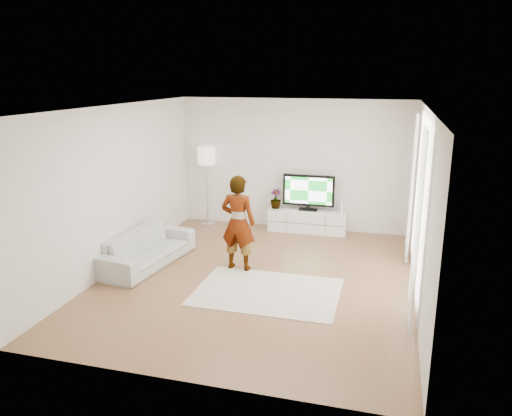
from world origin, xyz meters
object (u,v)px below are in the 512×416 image
(rug, at_px, (267,292))
(floor_lamp, at_px, (206,159))
(player, at_px, (238,223))
(sofa, at_px, (147,248))
(media_console, at_px, (308,221))
(television, at_px, (309,191))

(rug, bearing_deg, floor_lamp, 124.28)
(player, bearing_deg, sofa, 11.56)
(rug, bearing_deg, media_console, 88.46)
(sofa, bearing_deg, television, -34.70)
(television, relative_size, player, 0.66)
(television, distance_m, floor_lamp, 2.34)
(sofa, relative_size, floor_lamp, 1.17)
(television, distance_m, rug, 3.39)
(floor_lamp, bearing_deg, media_console, 1.65)
(player, bearing_deg, media_console, -104.13)
(media_console, height_order, sofa, sofa)
(sofa, xyz_separation_m, floor_lamp, (0.18, 2.60, 1.19))
(media_console, relative_size, rug, 0.75)
(media_console, xyz_separation_m, sofa, (-2.43, -2.66, 0.06))
(media_console, relative_size, player, 1.01)
(media_console, xyz_separation_m, floor_lamp, (-2.26, -0.06, 1.25))
(television, bearing_deg, player, -107.96)
(media_console, distance_m, television, 0.65)
(rug, distance_m, player, 1.36)
(media_console, distance_m, player, 2.64)
(rug, relative_size, sofa, 1.08)
(media_console, bearing_deg, sofa, -132.44)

